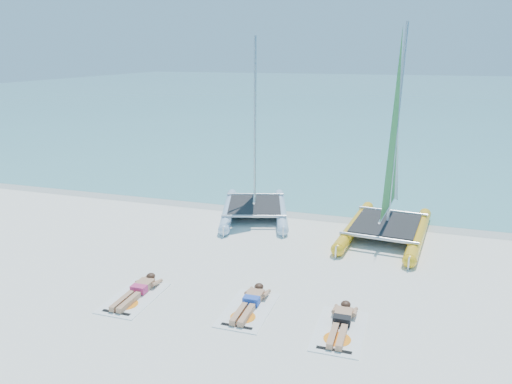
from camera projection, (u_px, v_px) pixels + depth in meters
ground at (272, 278)px, 12.83m from camera, size 140.00×140.00×0.00m
sea at (396, 93)px, 70.52m from camera, size 140.00×115.00×0.01m
wet_sand_strip at (315, 214)px, 17.86m from camera, size 140.00×1.40×0.01m
catamaran_blue at (255, 162)px, 17.34m from camera, size 3.49×5.11×6.36m
catamaran_yellow at (393, 167)px, 15.61m from camera, size 2.81×5.38×6.73m
towel_a at (134, 298)px, 11.77m from camera, size 1.00×1.85×0.02m
sunbather_a at (138, 290)px, 11.92m from camera, size 0.37×1.73×0.26m
towel_b at (248, 310)px, 11.22m from camera, size 1.00×1.85×0.02m
sunbather_b at (251, 302)px, 11.37m from camera, size 0.37×1.73×0.26m
towel_c at (340, 331)px, 10.38m from camera, size 1.00×1.85×0.02m
sunbather_c at (341, 321)px, 10.53m from camera, size 0.37×1.73×0.26m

